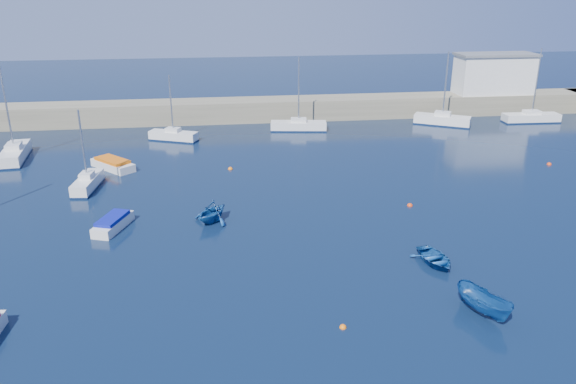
{
  "coord_description": "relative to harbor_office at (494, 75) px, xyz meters",
  "views": [
    {
      "loc": [
        -7.36,
        -25.25,
        16.89
      ],
      "look_at": [
        -1.97,
        14.86,
        1.6
      ],
      "focal_mm": 35.0,
      "sensor_mm": 36.0,
      "label": 1
    }
  ],
  "objects": [
    {
      "name": "harbor_office",
      "position": [
        0.0,
        0.0,
        0.0
      ],
      "size": [
        10.0,
        4.0,
        5.0
      ],
      "primitive_type": "cube",
      "color": "silver",
      "rests_on": "back_wall"
    },
    {
      "name": "dinghy_left",
      "position": [
        -37.86,
        -32.45,
        -4.26
      ],
      "size": [
        4.12,
        4.2,
        1.68
      ],
      "primitive_type": "imported",
      "rotation": [
        0.0,
        0.0,
        -0.66
      ],
      "color": "navy",
      "rests_on": "ground"
    },
    {
      "name": "sailboat_5",
      "position": [
        -41.98,
        -8.93,
        -4.52
      ],
      "size": [
        5.63,
        3.59,
        7.32
      ],
      "rotation": [
        0.0,
        0.0,
        1.16
      ],
      "color": "silver",
      "rests_on": "ground"
    },
    {
      "name": "sailboat_8",
      "position": [
        2.59,
        -6.04,
        -4.51
      ],
      "size": [
        7.12,
        2.23,
        9.18
      ],
      "rotation": [
        0.0,
        0.0,
        1.53
      ],
      "color": "silver",
      "rests_on": "ground"
    },
    {
      "name": "buoy_1",
      "position": [
        -22.15,
        -31.35,
        -5.1
      ],
      "size": [
        0.45,
        0.45,
        0.45
      ],
      "primitive_type": "sphere",
      "color": "red",
      "rests_on": "ground"
    },
    {
      "name": "motorboat_1",
      "position": [
        -44.97,
        -32.75,
        -4.65
      ],
      "size": [
        2.63,
        4.17,
        0.96
      ],
      "rotation": [
        0.0,
        0.0,
        -0.35
      ],
      "color": "silver",
      "rests_on": "ground"
    },
    {
      "name": "buoy_0",
      "position": [
        -31.24,
        -47.1,
        -5.1
      ],
      "size": [
        0.38,
        0.38,
        0.38
      ],
      "primitive_type": "sphere",
      "color": "orange",
      "rests_on": "ground"
    },
    {
      "name": "buoy_3",
      "position": [
        -36.04,
        -20.12,
        -5.1
      ],
      "size": [
        0.45,
        0.45,
        0.45
      ],
      "primitive_type": "sphere",
      "color": "orange",
      "rests_on": "ground"
    },
    {
      "name": "back_wall",
      "position": [
        -30.0,
        0.0,
        -3.8
      ],
      "size": [
        96.0,
        4.5,
        2.6
      ],
      "primitive_type": "cube",
      "color": "#76705A",
      "rests_on": "ground"
    },
    {
      "name": "sailboat_7",
      "position": [
        -9.21,
        -5.98,
        -4.43
      ],
      "size": [
        6.78,
        5.05,
        8.96
      ],
      "rotation": [
        0.0,
        0.0,
        1.04
      ],
      "color": "silver",
      "rests_on": "ground"
    },
    {
      "name": "motorboat_2",
      "position": [
        -47.15,
        -18.49,
        -4.63
      ],
      "size": [
        4.58,
        4.78,
        1.01
      ],
      "rotation": [
        0.0,
        0.0,
        0.74
      ],
      "color": "silver",
      "rests_on": "ground"
    },
    {
      "name": "dinghy_right",
      "position": [
        -23.49,
        -46.91,
        -4.39
      ],
      "size": [
        2.62,
        3.91,
        1.41
      ],
      "primitive_type": "imported",
      "rotation": [
        0.0,
        0.0,
        0.38
      ],
      "color": "navy",
      "rests_on": "ground"
    },
    {
      "name": "buoy_4",
      "position": [
        -5.04,
        -22.83,
        -5.1
      ],
      "size": [
        0.46,
        0.46,
        0.46
      ],
      "primitive_type": "sphere",
      "color": "red",
      "rests_on": "ground"
    },
    {
      "name": "sailboat_6",
      "position": [
        -27.35,
        -6.28,
        -4.51
      ],
      "size": [
        6.8,
        2.77,
        8.66
      ],
      "rotation": [
        0.0,
        0.0,
        1.43
      ],
      "color": "silver",
      "rests_on": "ground"
    },
    {
      "name": "sailboat_3",
      "position": [
        -48.44,
        -23.83,
        -4.51
      ],
      "size": [
        2.01,
        5.25,
        6.92
      ],
      "rotation": [
        0.0,
        0.0,
        -0.11
      ],
      "color": "silver",
      "rests_on": "ground"
    },
    {
      "name": "dinghy_center",
      "position": [
        -23.87,
        -40.96,
        -4.76
      ],
      "size": [
        2.88,
        3.66,
        0.69
      ],
      "primitive_type": "imported",
      "rotation": [
        0.0,
        0.0,
        0.16
      ],
      "color": "navy",
      "rests_on": "ground"
    },
    {
      "name": "sailboat_4",
      "position": [
        -57.35,
        -14.09,
        -4.44
      ],
      "size": [
        2.74,
        7.18,
        9.24
      ],
      "rotation": [
        0.0,
        0.0,
        0.11
      ],
      "color": "silver",
      "rests_on": "ground"
    },
    {
      "name": "ground",
      "position": [
        -30.0,
        -46.0,
        -5.1
      ],
      "size": [
        220.0,
        220.0,
        0.0
      ],
      "primitive_type": "plane",
      "color": "#0B1A33",
      "rests_on": "ground"
    }
  ]
}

